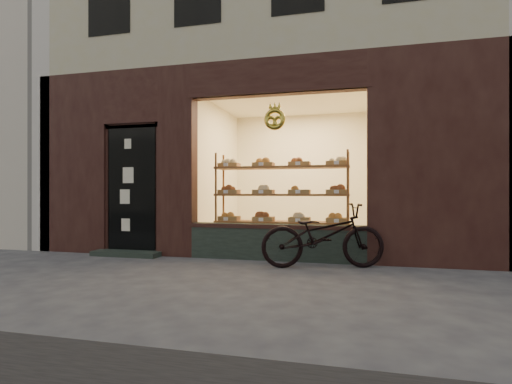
# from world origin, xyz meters

# --- Properties ---
(ground) EXTENTS (90.00, 90.00, 0.00)m
(ground) POSITION_xyz_m (0.00, 0.00, 0.00)
(ground) COLOR #323237
(display_shelf) EXTENTS (2.20, 0.45, 1.70)m
(display_shelf) POSITION_xyz_m (0.45, 2.55, 0.86)
(display_shelf) COLOR brown
(display_shelf) RESTS_ON ground
(bicycle) EXTENTS (1.80, 1.04, 0.89)m
(bicycle) POSITION_xyz_m (1.20, 1.66, 0.45)
(bicycle) COLOR black
(bicycle) RESTS_ON ground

